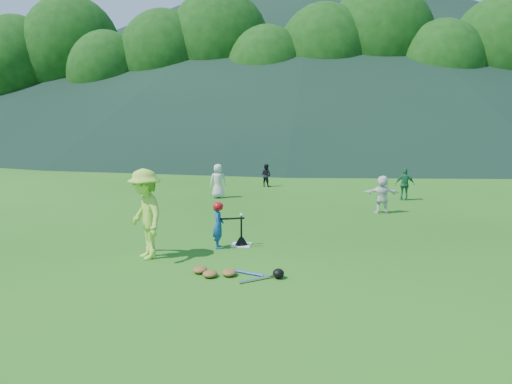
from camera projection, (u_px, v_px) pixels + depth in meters
The scene contains 15 objects.
ground at pixel (241, 245), 11.83m from camera, with size 120.00×120.00×0.00m, color #1D5613.
home_plate at pixel (241, 245), 11.82m from camera, with size 0.45×0.45×0.02m, color silver.
baseball at pixel (241, 215), 11.71m from camera, with size 0.08×0.08×0.08m, color white.
batter_child at pixel (218, 226), 11.52m from camera, with size 0.39×0.25×1.06m, color #144990.
adult_coach at pixel (145, 214), 10.62m from camera, with size 1.25×0.72×1.94m, color #A5E042.
fielder_a at pixel (218, 181), 18.53m from camera, with size 0.62×0.41×1.27m, color silver.
fielder_b at pixel (266, 175), 21.53m from camera, with size 0.48×0.37×0.98m, color black.
fielder_c at pixel (405, 184), 18.04m from camera, with size 0.68×0.28×1.16m, color #206B3E.
fielder_d at pixel (382, 194), 15.66m from camera, with size 1.11×0.35×1.20m, color white.
batting_tee at pixel (241, 240), 11.81m from camera, with size 0.30×0.30×0.68m.
batter_gear at pixel (219, 207), 11.45m from camera, with size 0.73×0.26×0.42m.
equipment_pile at pixel (229, 273), 9.56m from camera, with size 1.80×0.74×0.19m.
outfield_fence at pixel (301, 146), 39.13m from camera, with size 70.07×0.08×1.33m.
tree_line at pixel (308, 56), 43.66m from camera, with size 70.04×11.40×14.82m.
distant_hills at pixel (275, 49), 90.67m from camera, with size 155.00×140.00×32.00m.
Camera 1 is at (1.94, -11.34, 3.05)m, focal length 35.00 mm.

